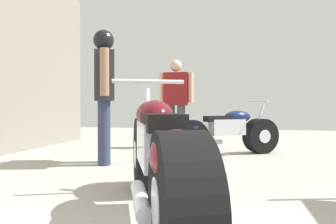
{
  "coord_description": "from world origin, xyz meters",
  "views": [
    {
      "loc": [
        0.51,
        -0.04,
        0.75
      ],
      "look_at": [
        -0.17,
        3.17,
        0.7
      ],
      "focal_mm": 33.07,
      "sensor_mm": 36.0,
      "label": 1
    }
  ],
  "objects_px": {
    "motorcycle_maroon_cruiser": "(159,158)",
    "mechanic_with_helmet": "(104,84)",
    "motorcycle_black_naked": "(225,133)",
    "mechanic_in_blue": "(176,98)"
  },
  "relations": [
    {
      "from": "motorcycle_maroon_cruiser",
      "to": "mechanic_with_helmet",
      "type": "height_order",
      "value": "mechanic_with_helmet"
    },
    {
      "from": "motorcycle_black_naked",
      "to": "mechanic_with_helmet",
      "type": "distance_m",
      "value": 2.01
    },
    {
      "from": "motorcycle_maroon_cruiser",
      "to": "motorcycle_black_naked",
      "type": "xyz_separation_m",
      "value": [
        0.35,
        2.92,
        -0.06
      ]
    },
    {
      "from": "mechanic_in_blue",
      "to": "mechanic_with_helmet",
      "type": "xyz_separation_m",
      "value": [
        -0.64,
        -1.8,
        0.14
      ]
    },
    {
      "from": "motorcycle_black_naked",
      "to": "mechanic_with_helmet",
      "type": "xyz_separation_m",
      "value": [
        -1.55,
        -1.06,
        0.71
      ]
    },
    {
      "from": "motorcycle_maroon_cruiser",
      "to": "mechanic_in_blue",
      "type": "distance_m",
      "value": 3.75
    },
    {
      "from": "motorcycle_maroon_cruiser",
      "to": "motorcycle_black_naked",
      "type": "distance_m",
      "value": 2.94
    },
    {
      "from": "motorcycle_maroon_cruiser",
      "to": "mechanic_in_blue",
      "type": "relative_size",
      "value": 1.27
    },
    {
      "from": "mechanic_in_blue",
      "to": "motorcycle_maroon_cruiser",
      "type": "bearing_deg",
      "value": -81.27
    },
    {
      "from": "mechanic_with_helmet",
      "to": "motorcycle_maroon_cruiser",
      "type": "bearing_deg",
      "value": -57.21
    }
  ]
}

